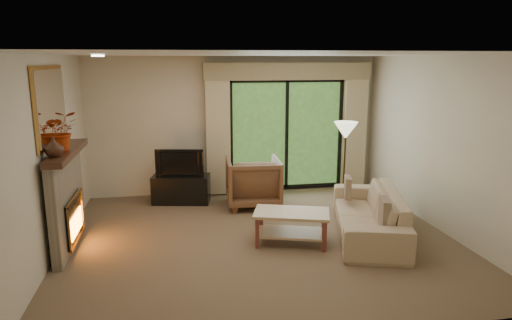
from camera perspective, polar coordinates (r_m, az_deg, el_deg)
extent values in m
plane|color=brown|center=(6.69, 0.47, -9.79)|extent=(5.50, 5.50, 0.00)
plane|color=silver|center=(6.20, 0.52, 13.07)|extent=(5.50, 5.50, 0.00)
plane|color=beige|center=(8.75, -2.62, 4.32)|extent=(5.00, 0.00, 5.00)
plane|color=beige|center=(3.97, 7.38, -5.71)|extent=(5.00, 0.00, 5.00)
plane|color=beige|center=(6.40, -24.45, 0.23)|extent=(0.00, 5.00, 5.00)
plane|color=beige|center=(7.34, 22.07, 1.86)|extent=(0.00, 5.00, 5.00)
cube|color=#C6B58C|center=(8.57, -4.79, 3.44)|extent=(0.45, 0.18, 2.35)
cube|color=#C6B58C|center=(9.23, 12.17, 3.85)|extent=(0.45, 0.18, 2.35)
cube|color=#9A8A63|center=(8.72, 4.09, 11.00)|extent=(3.20, 0.24, 0.32)
cube|color=black|center=(8.35, -9.32, -3.59)|extent=(1.08, 0.64, 0.50)
imported|color=black|center=(8.23, -9.44, -0.25)|extent=(0.86, 0.28, 0.49)
imported|color=brown|center=(8.03, -0.36, -2.74)|extent=(0.98, 1.00, 0.86)
imported|color=tan|center=(6.95, 13.87, -6.43)|extent=(1.49, 2.41, 0.66)
cube|color=#4D3525|center=(6.29, 15.76, -6.37)|extent=(0.21, 0.40, 0.39)
cube|color=#4D3525|center=(7.42, 11.39, -3.35)|extent=(0.18, 0.35, 0.34)
imported|color=#3D2418|center=(6.06, -23.95, 1.47)|extent=(0.29, 0.29, 0.24)
imported|color=#992E0B|center=(6.41, -23.30, 3.34)|extent=(0.55, 0.51, 0.52)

